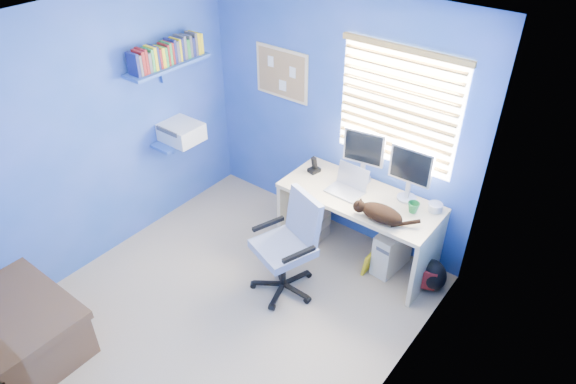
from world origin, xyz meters
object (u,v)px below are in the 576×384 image
Objects in this scene: desk at (357,227)px; office_chair at (288,257)px; tower_pc at (392,249)px; laptop at (346,183)px; cat at (382,214)px.

office_chair is at bearing -109.78° from desk.
tower_pc is (0.36, 0.07, -0.14)m from desk.
tower_pc is at bearing 11.02° from desk.
office_chair is at bearing -97.92° from laptop.
office_chair reaches higher than desk.
desk is 3.38× the size of tower_pc.
tower_pc is 0.46× the size of office_chair.
cat is at bearing -17.39° from laptop.
tower_pc is (0.51, 0.11, -0.62)m from laptop.
laptop is 0.82m from tower_pc.
desk is at bearing 136.35° from cat.
cat reaches higher than desk.
cat is at bearing -91.26° from tower_pc.
office_chair reaches higher than tower_pc.
cat is 0.65m from tower_pc.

